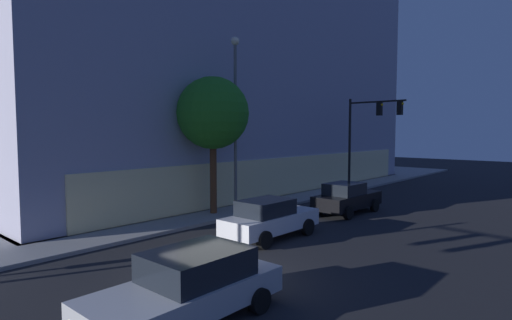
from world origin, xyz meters
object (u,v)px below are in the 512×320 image
street_lamp_sidewalk (235,105)px  car_white (270,218)px  sidewalk_tree (213,114)px  car_black (347,198)px  traffic_light_far_corner (369,125)px  modern_building (179,71)px  car_silver (189,286)px

street_lamp_sidewalk → car_white: street_lamp_sidewalk is taller
sidewalk_tree → car_black: (5.21, -4.87, -4.48)m
traffic_light_far_corner → modern_building: bearing=105.1°
sidewalk_tree → car_silver: (-8.43, -8.40, -4.51)m
modern_building → car_silver: (-16.57, -21.72, -8.85)m
modern_building → car_black: (-2.94, -18.19, -8.82)m
sidewalk_tree → car_silver: sidewalk_tree is taller
car_white → sidewalk_tree: bearing=73.2°
sidewalk_tree → car_black: bearing=-43.1°
sidewalk_tree → car_black: 8.42m
street_lamp_sidewalk → car_silver: 13.21m
modern_building → car_black: 20.42m
street_lamp_sidewalk → car_white: bearing=-119.7°
sidewalk_tree → car_white: 6.96m
modern_building → car_black: modern_building is taller
traffic_light_far_corner → car_silver: 22.04m
sidewalk_tree → car_white: (-1.54, -5.10, -4.48)m
traffic_light_far_corner → car_silver: (-20.85, -5.91, -4.06)m
car_silver → car_black: car_black is taller
traffic_light_far_corner → street_lamp_sidewalk: 11.59m
traffic_light_far_corner → car_white: size_ratio=1.45×
car_silver → modern_building: bearing=52.7°
traffic_light_far_corner → street_lamp_sidewalk: street_lamp_sidewalk is taller
car_white → modern_building: bearing=62.3°
sidewalk_tree → car_black: size_ratio=1.56×
traffic_light_far_corner → street_lamp_sidewalk: size_ratio=0.72×
sidewalk_tree → car_white: sidewalk_tree is taller
car_black → sidewalk_tree: bearing=136.9°
car_black → car_white: bearing=-178.1°
street_lamp_sidewalk → car_black: 7.74m
street_lamp_sidewalk → car_silver: street_lamp_sidewalk is taller
traffic_light_far_corner → street_lamp_sidewalk: bearing=170.7°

